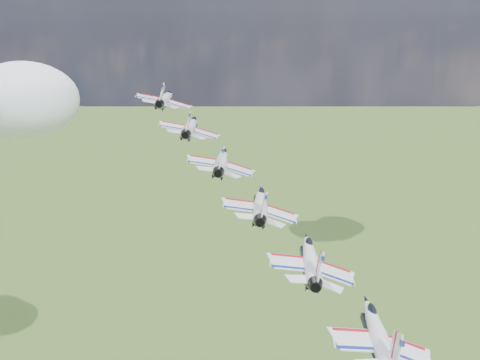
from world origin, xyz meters
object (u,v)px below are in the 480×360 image
at_px(jet_0, 166,98).
at_px(jet_4, 310,258).
at_px(jet_2, 222,160).
at_px(jet_3, 260,203).
at_px(jet_5, 377,331).
at_px(jet_1, 191,126).

bearing_deg(jet_0, jet_4, -59.87).
bearing_deg(jet_4, jet_0, 120.13).
distance_m(jet_2, jet_3, 12.19).
bearing_deg(jet_5, jet_0, 120.13).
relative_size(jet_2, jet_3, 1.00).
xyz_separation_m(jet_0, jet_3, (27.61, -22.23, -9.00)).
relative_size(jet_1, jet_3, 1.00).
bearing_deg(jet_2, jet_0, 120.13).
height_order(jet_1, jet_3, jet_1).
bearing_deg(jet_3, jet_0, 120.13).
xyz_separation_m(jet_3, jet_5, (18.40, -14.82, -6.00)).
bearing_deg(jet_5, jet_4, 120.13).
bearing_deg(jet_2, jet_1, 120.13).
height_order(jet_0, jet_2, jet_0).
height_order(jet_2, jet_4, jet_2).
distance_m(jet_2, jet_4, 24.38).
bearing_deg(jet_2, jet_5, -59.87).
bearing_deg(jet_2, jet_3, -59.87).
relative_size(jet_1, jet_5, 1.00).
xyz_separation_m(jet_2, jet_4, (18.40, -14.82, -6.00)).
bearing_deg(jet_4, jet_2, 120.13).
relative_size(jet_0, jet_3, 1.00).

